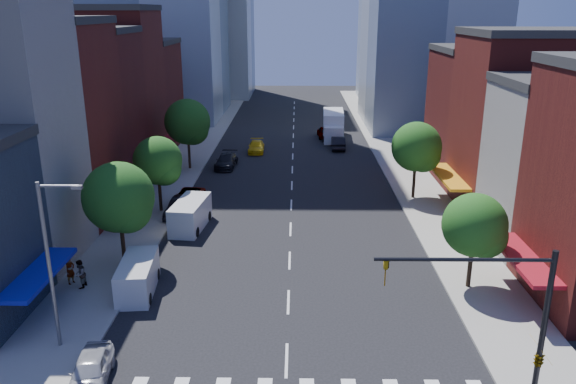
% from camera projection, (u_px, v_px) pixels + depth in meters
% --- Properties ---
extents(ground, '(220.00, 220.00, 0.00)m').
position_uv_depth(ground, '(287.00, 360.00, 28.59)').
color(ground, black).
rests_on(ground, ground).
extents(sidewalk_left, '(5.00, 120.00, 0.15)m').
position_uv_depth(sidewalk_left, '(188.00, 160.00, 66.80)').
color(sidewalk_left, gray).
rests_on(sidewalk_left, ground).
extents(sidewalk_right, '(5.00, 120.00, 0.15)m').
position_uv_depth(sidewalk_right, '(398.00, 160.00, 66.43)').
color(sidewalk_right, gray).
rests_on(sidewalk_right, ground).
extents(bldg_left_2, '(12.00, 9.00, 16.00)m').
position_uv_depth(bldg_left_2, '(35.00, 126.00, 45.93)').
color(bldg_left_2, maroon).
rests_on(bldg_left_2, ground).
extents(bldg_left_3, '(12.00, 8.00, 15.00)m').
position_uv_depth(bldg_left_3, '(75.00, 114.00, 54.17)').
color(bldg_left_3, '#561815').
rests_on(bldg_left_3, ground).
extents(bldg_left_4, '(12.00, 9.00, 17.00)m').
position_uv_depth(bldg_left_4, '(103.00, 91.00, 61.95)').
color(bldg_left_4, maroon).
rests_on(bldg_left_4, ground).
extents(bldg_left_5, '(12.00, 10.00, 13.00)m').
position_uv_depth(bldg_left_5, '(129.00, 97.00, 71.60)').
color(bldg_left_5, '#561815').
rests_on(bldg_left_5, ground).
extents(bldg_right_2, '(12.00, 10.00, 15.00)m').
position_uv_depth(bldg_right_2, '(532.00, 125.00, 48.80)').
color(bldg_right_2, maroon).
rests_on(bldg_right_2, ground).
extents(bldg_right_3, '(12.00, 10.00, 13.00)m').
position_uv_depth(bldg_right_3, '(493.00, 116.00, 58.62)').
color(bldg_right_3, '#561815').
rests_on(bldg_right_3, ground).
extents(traffic_signal, '(7.24, 2.24, 8.00)m').
position_uv_depth(traffic_signal, '(528.00, 341.00, 22.88)').
color(traffic_signal, black).
rests_on(traffic_signal, sidewalk_right).
extents(streetlight, '(2.25, 0.25, 9.00)m').
position_uv_depth(streetlight, '(52.00, 256.00, 28.09)').
color(streetlight, slate).
rests_on(streetlight, sidewalk_left).
extents(tree_left_near, '(4.80, 4.80, 7.30)m').
position_uv_depth(tree_left_near, '(121.00, 200.00, 37.64)').
color(tree_left_near, black).
rests_on(tree_left_near, sidewalk_left).
extents(tree_left_mid, '(4.20, 4.20, 6.65)m').
position_uv_depth(tree_left_mid, '(159.00, 163.00, 48.21)').
color(tree_left_mid, black).
rests_on(tree_left_mid, sidewalk_left).
extents(tree_left_far, '(5.00, 5.00, 7.75)m').
position_uv_depth(tree_left_far, '(189.00, 124.00, 61.32)').
color(tree_left_far, black).
rests_on(tree_left_far, sidewalk_left).
extents(tree_right_near, '(4.00, 4.00, 6.20)m').
position_uv_depth(tree_right_near, '(477.00, 228.00, 34.66)').
color(tree_right_near, black).
rests_on(tree_right_near, sidewalk_right).
extents(tree_right_far, '(4.60, 4.60, 7.20)m').
position_uv_depth(tree_right_far, '(418.00, 149.00, 51.57)').
color(tree_right_far, black).
rests_on(tree_right_far, sidewalk_right).
extents(parked_car_front, '(2.22, 4.42, 1.45)m').
position_uv_depth(parked_car_front, '(90.00, 370.00, 26.60)').
color(parked_car_front, '#ACADB1').
rests_on(parked_car_front, ground).
extents(parked_car_second, '(2.34, 5.02, 1.59)m').
position_uv_depth(parked_car_second, '(181.00, 207.00, 48.51)').
color(parked_car_second, black).
rests_on(parked_car_second, ground).
extents(parked_car_third, '(2.89, 5.22, 1.38)m').
position_uv_depth(parked_car_third, '(188.00, 197.00, 51.31)').
color(parked_car_third, '#999999').
rests_on(parked_car_third, ground).
extents(parked_car_rear, '(2.42, 5.30, 1.50)m').
position_uv_depth(parked_car_rear, '(226.00, 161.00, 63.59)').
color(parked_car_rear, black).
rests_on(parked_car_rear, ground).
extents(cargo_van_near, '(2.42, 5.13, 2.12)m').
position_uv_depth(cargo_van_near, '(137.00, 278.00, 35.14)').
color(cargo_van_near, silver).
rests_on(cargo_van_near, ground).
extents(cargo_van_far, '(2.76, 5.65, 2.32)m').
position_uv_depth(cargo_van_far, '(190.00, 215.00, 45.58)').
color(cargo_van_far, silver).
rests_on(cargo_van_far, ground).
extents(taxi, '(2.03, 4.78, 1.38)m').
position_uv_depth(taxi, '(256.00, 147.00, 70.46)').
color(taxi, yellow).
rests_on(taxi, ground).
extents(traffic_car_oncoming, '(1.81, 4.93, 1.61)m').
position_uv_depth(traffic_car_oncoming, '(338.00, 143.00, 72.15)').
color(traffic_car_oncoming, black).
rests_on(traffic_car_oncoming, ground).
extents(traffic_car_far, '(2.18, 4.88, 1.63)m').
position_uv_depth(traffic_car_far, '(325.00, 132.00, 78.53)').
color(traffic_car_far, '#999999').
rests_on(traffic_car_far, ground).
extents(box_truck, '(3.17, 9.24, 3.67)m').
position_uv_depth(box_truck, '(333.00, 126.00, 77.73)').
color(box_truck, white).
rests_on(box_truck, ground).
extents(pedestrian_near, '(0.68, 0.79, 1.82)m').
position_uv_depth(pedestrian_near, '(70.00, 270.00, 36.07)').
color(pedestrian_near, '#999999').
rests_on(pedestrian_near, sidewalk_left).
extents(pedestrian_far, '(0.80, 0.98, 1.88)m').
position_uv_depth(pedestrian_far, '(80.00, 274.00, 35.50)').
color(pedestrian_far, '#999999').
rests_on(pedestrian_far, sidewalk_left).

